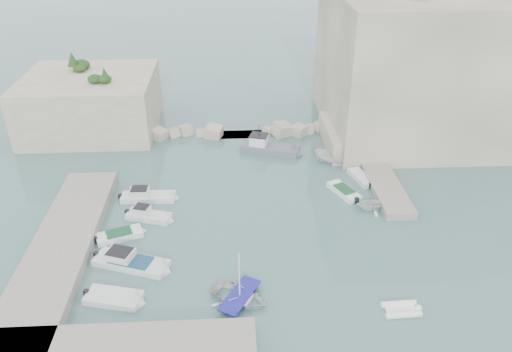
{
  "coord_description": "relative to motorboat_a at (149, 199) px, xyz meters",
  "views": [
    {
      "loc": [
        -2.27,
        -35.77,
        26.97
      ],
      "look_at": [
        0.0,
        6.0,
        3.0
      ],
      "focal_mm": 35.0,
      "sensor_mm": 36.0,
      "label": 1
    }
  ],
  "objects": [
    {
      "name": "ground",
      "position": [
        10.77,
        -7.1,
        0.0
      ],
      "size": [
        400.0,
        400.0,
        0.0
      ],
      "primitive_type": "plane",
      "color": "slate",
      "rests_on": "ground"
    },
    {
      "name": "cliff_east",
      "position": [
        33.77,
        15.9,
        8.5
      ],
      "size": [
        26.0,
        22.0,
        17.0
      ],
      "primitive_type": "cube",
      "color": "beige",
      "rests_on": "ground"
    },
    {
      "name": "cliff_terrace",
      "position": [
        23.77,
        10.9,
        1.25
      ],
      "size": [
        8.0,
        10.0,
        2.5
      ],
      "primitive_type": "cube",
      "color": "beige",
      "rests_on": "ground"
    },
    {
      "name": "outcrop_west",
      "position": [
        -9.23,
        17.9,
        3.5
      ],
      "size": [
        16.0,
        14.0,
        7.0
      ],
      "primitive_type": "cube",
      "color": "beige",
      "rests_on": "ground"
    },
    {
      "name": "quay_west",
      "position": [
        -6.23,
        -8.1,
        0.55
      ],
      "size": [
        5.0,
        24.0,
        1.1
      ],
      "primitive_type": "cube",
      "color": "#9E9689",
      "rests_on": "ground"
    },
    {
      "name": "quay_south",
      "position": [
        0.77,
        -19.6,
        0.55
      ],
      "size": [
        18.0,
        4.0,
        1.1
      ],
      "primitive_type": "cube",
      "color": "#9E9689",
      "rests_on": "ground"
    },
    {
      "name": "ledge_east",
      "position": [
        24.27,
        2.9,
        0.4
      ],
      "size": [
        3.0,
        16.0,
        0.8
      ],
      "primitive_type": "cube",
      "color": "#9E9689",
      "rests_on": "ground"
    },
    {
      "name": "breakwater",
      "position": [
        9.77,
        14.9,
        0.7
      ],
      "size": [
        28.0,
        3.0,
        1.4
      ],
      "primitive_type": "cube",
      "color": "beige",
      "rests_on": "ground"
    },
    {
      "name": "motorboat_a",
      "position": [
        0.0,
        0.0,
        0.0
      ],
      "size": [
        5.92,
        1.86,
        1.4
      ],
      "primitive_type": null,
      "rotation": [
        0.0,
        0.0,
        -0.02
      ],
      "color": "silver",
      "rests_on": "ground"
    },
    {
      "name": "motorboat_b",
      "position": [
        0.51,
        -3.45,
        0.0
      ],
      "size": [
        4.94,
        2.84,
        1.4
      ],
      "primitive_type": null,
      "rotation": [
        0.0,
        0.0,
        -0.3
      ],
      "color": "silver",
      "rests_on": "ground"
    },
    {
      "name": "motorboat_c",
      "position": [
        -1.73,
        -6.31,
        0.0
      ],
      "size": [
        4.65,
        3.03,
        0.7
      ],
      "primitive_type": null,
      "rotation": [
        0.0,
        0.0,
        0.36
      ],
      "color": "white",
      "rests_on": "ground"
    },
    {
      "name": "motorboat_d",
      "position": [
        -0.06,
        -10.22,
        0.0
      ],
      "size": [
        7.19,
        4.24,
        1.4
      ],
      "primitive_type": null,
      "rotation": [
        0.0,
        0.0,
        -0.34
      ],
      "color": "silver",
      "rests_on": "ground"
    },
    {
      "name": "motorboat_e",
      "position": [
        -0.71,
        -14.26,
        0.0
      ],
      "size": [
        4.99,
        2.98,
        0.7
      ],
      "primitive_type": null,
      "rotation": [
        0.0,
        0.0,
        -0.24
      ],
      "color": "silver",
      "rests_on": "ground"
    },
    {
      "name": "rowboat",
      "position": [
        8.8,
        -14.73,
        0.0
      ],
      "size": [
        5.67,
        5.18,
        0.96
      ],
      "primitive_type": "imported",
      "rotation": [
        0.0,
        0.0,
        1.05
      ],
      "color": "silver",
      "rests_on": "ground"
    },
    {
      "name": "inflatable_dinghy",
      "position": [
        20.65,
        -16.51,
        0.0
      ],
      "size": [
        2.97,
        1.53,
        0.44
      ],
      "primitive_type": null,
      "rotation": [
        0.0,
        0.0,
        0.04
      ],
      "color": "white",
      "rests_on": "ground"
    },
    {
      "name": "tender_east_a",
      "position": [
        21.87,
        -3.0,
        0.0
      ],
      "size": [
        3.3,
        2.9,
        1.65
      ],
      "primitive_type": "imported",
      "rotation": [
        0.0,
        0.0,
        1.63
      ],
      "color": "silver",
      "rests_on": "ground"
    },
    {
      "name": "tender_east_b",
      "position": [
        19.84,
        0.02,
        0.0
      ],
      "size": [
        3.23,
        4.65,
        0.7
      ],
      "primitive_type": null,
      "rotation": [
        0.0,
        0.0,
        2.01
      ],
      "color": "white",
      "rests_on": "ground"
    },
    {
      "name": "tender_east_c",
      "position": [
        22.26,
        2.73,
        0.0
      ],
      "size": [
        2.52,
        4.49,
        0.7
      ],
      "primitive_type": null,
      "rotation": [
        0.0,
        0.0,
        1.85
      ],
      "color": "silver",
      "rests_on": "ground"
    },
    {
      "name": "tender_east_d",
      "position": [
        19.92,
        6.62,
        0.0
      ],
      "size": [
        4.65,
        3.51,
        1.7
      ],
      "primitive_type": "imported",
      "rotation": [
        0.0,
        0.0,
        1.09
      ],
      "color": "white",
      "rests_on": "ground"
    },
    {
      "name": "work_boat",
      "position": [
        13.01,
        9.77,
        0.0
      ],
      "size": [
        7.8,
        4.46,
        2.2
      ],
      "primitive_type": null,
      "rotation": [
        0.0,
        0.0,
        -0.32
      ],
      "color": "slate",
      "rests_on": "ground"
    },
    {
      "name": "rowboat_mast",
      "position": [
        8.8,
        -14.73,
        2.58
      ],
      "size": [
        0.1,
        0.1,
        4.2
      ],
      "primitive_type": "cylinder",
      "color": "white",
      "rests_on": "rowboat"
    }
  ]
}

